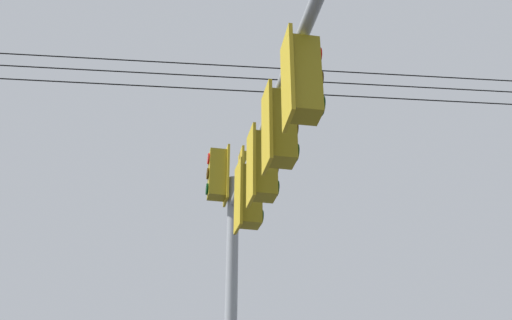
# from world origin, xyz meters

# --- Properties ---
(signal_mast_assembly) EXTENTS (3.60, 5.16, 6.53)m
(signal_mast_assembly) POSITION_xyz_m (1.35, 0.60, 4.73)
(signal_mast_assembly) COLOR gray
(signal_mast_assembly) RESTS_ON ground
(overhead_wire_span) EXTENTS (16.24, 13.16, 0.68)m
(overhead_wire_span) POSITION_xyz_m (-0.27, -0.15, 8.15)
(overhead_wire_span) COLOR black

